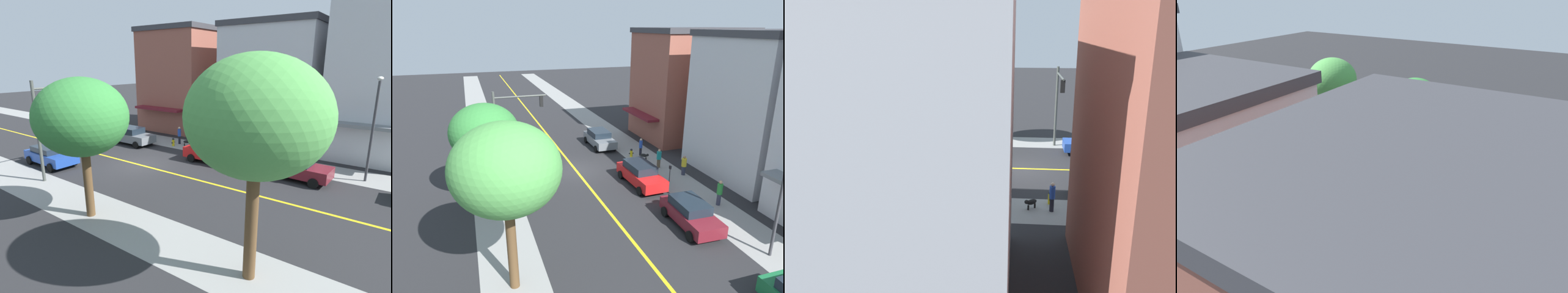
% 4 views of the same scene
% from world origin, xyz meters
% --- Properties ---
extents(ground_plane, '(140.00, 140.00, 0.00)m').
position_xyz_m(ground_plane, '(0.00, 0.00, 0.00)').
color(ground_plane, '#262628').
extents(sidewalk_left, '(3.13, 126.00, 0.01)m').
position_xyz_m(sidewalk_left, '(-6.73, 0.00, 0.00)').
color(sidewalk_left, gray).
rests_on(sidewalk_left, ground).
extents(sidewalk_right, '(3.13, 126.00, 0.01)m').
position_xyz_m(sidewalk_right, '(6.73, 0.00, 0.00)').
color(sidewalk_right, gray).
rests_on(sidewalk_right, ground).
extents(road_centerline_stripe, '(0.20, 126.00, 0.00)m').
position_xyz_m(road_centerline_stripe, '(0.00, 0.00, 0.00)').
color(road_centerline_stripe, yellow).
rests_on(road_centerline_stripe, ground).
extents(pale_office_building, '(9.31, 8.99, 11.17)m').
position_xyz_m(pale_office_building, '(-14.22, 4.98, 5.60)').
color(pale_office_building, silver).
rests_on(pale_office_building, ground).
extents(street_tree_left_near, '(4.68, 4.68, 7.85)m').
position_xyz_m(street_tree_left_near, '(6.75, 12.44, 5.83)').
color(street_tree_left_near, brown).
rests_on(street_tree_left_near, ground).
extents(street_tree_right_corner, '(4.37, 4.37, 6.90)m').
position_xyz_m(street_tree_right_corner, '(7.15, 3.82, 5.02)').
color(street_tree_right_corner, brown).
rests_on(street_tree_right_corner, ground).
extents(fire_hydrant, '(0.44, 0.24, 0.77)m').
position_xyz_m(fire_hydrant, '(-5.76, -1.48, 0.38)').
color(fire_hydrant, yellow).
rests_on(fire_hydrant, ground).
extents(parking_meter, '(0.12, 0.18, 1.44)m').
position_xyz_m(parking_meter, '(-6.00, 4.76, 0.94)').
color(parking_meter, '#4C4C51').
rests_on(parking_meter, ground).
extents(traffic_light_mast, '(4.35, 0.32, 6.47)m').
position_xyz_m(traffic_light_mast, '(4.72, -2.69, 4.24)').
color(traffic_light_mast, '#474C47').
rests_on(traffic_light_mast, ground).
extents(street_lamp, '(0.70, 0.36, 6.71)m').
position_xyz_m(street_lamp, '(-6.26, 14.40, 4.12)').
color(street_lamp, '#38383D').
rests_on(street_lamp, ground).
extents(red_sedan_left_curb, '(2.18, 4.79, 1.67)m').
position_xyz_m(red_sedan_left_curb, '(-3.83, 4.22, 0.86)').
color(red_sedan_left_curb, red).
rests_on(red_sedan_left_curb, ground).
extents(blue_sedan_right_curb, '(2.14, 4.48, 1.43)m').
position_xyz_m(blue_sedan_right_curb, '(3.86, -5.47, 0.77)').
color(blue_sedan_right_curb, '#1E429E').
rests_on(blue_sedan_right_curb, ground).
extents(green_sedan_left_curb, '(2.04, 4.33, 1.58)m').
position_xyz_m(green_sedan_left_curb, '(-4.15, 18.67, 0.83)').
color(green_sedan_left_curb, '#196638').
rests_on(green_sedan_left_curb, ground).
extents(maroon_sedan_left_curb, '(2.21, 4.50, 1.59)m').
position_xyz_m(maroon_sedan_left_curb, '(-3.98, 10.48, 0.83)').
color(maroon_sedan_left_curb, maroon).
rests_on(maroon_sedan_left_curb, ground).
extents(grey_sedan_left_curb, '(2.12, 4.61, 1.60)m').
position_xyz_m(grey_sedan_left_curb, '(-4.07, -5.26, 0.83)').
color(grey_sedan_left_curb, slate).
rests_on(grey_sedan_left_curb, ground).
extents(white_pickup_truck, '(2.42, 6.25, 1.81)m').
position_xyz_m(white_pickup_truck, '(3.98, 29.70, 0.91)').
color(white_pickup_truck, silver).
rests_on(white_pickup_truck, ground).
extents(pedestrian_green_shirt, '(0.36, 0.36, 1.77)m').
position_xyz_m(pedestrian_green_shirt, '(-7.30, 8.86, 0.93)').
color(pedestrian_green_shirt, '#33384C').
rests_on(pedestrian_green_shirt, ground).
extents(pedestrian_teal_shirt, '(0.39, 0.39, 1.62)m').
position_xyz_m(pedestrian_teal_shirt, '(-6.84, 1.61, 0.84)').
color(pedestrian_teal_shirt, brown).
rests_on(pedestrian_teal_shirt, ground).
extents(pedestrian_yellow_shirt, '(0.39, 0.39, 1.62)m').
position_xyz_m(pedestrian_yellow_shirt, '(-7.92, 3.70, 0.84)').
color(pedestrian_yellow_shirt, '#33384C').
rests_on(pedestrian_yellow_shirt, ground).
extents(pedestrian_blue_shirt, '(0.31, 0.31, 1.65)m').
position_xyz_m(pedestrian_blue_shirt, '(-6.70, -1.50, 0.88)').
color(pedestrian_blue_shirt, black).
rests_on(pedestrian_blue_shirt, ground).
extents(small_dog, '(0.66, 0.75, 0.61)m').
position_xyz_m(small_dog, '(-6.53, -0.39, 0.40)').
color(small_dog, black).
rests_on(small_dog, ground).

